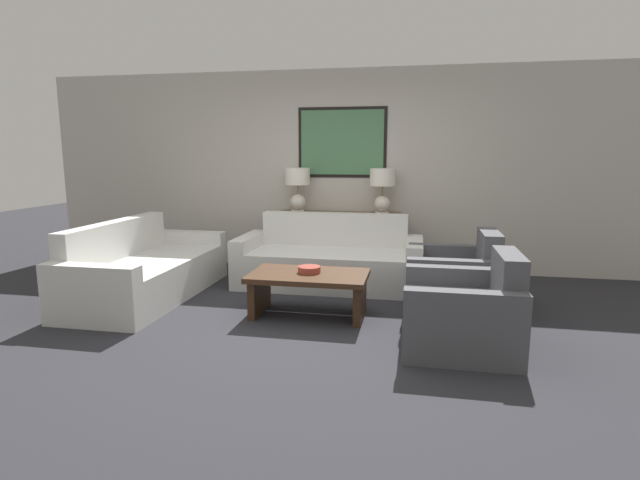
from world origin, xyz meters
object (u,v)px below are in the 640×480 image
table_lamp_right (382,185)px  coffee_table (309,285)px  table_lamp_left (298,184)px  couch_by_back_wall (330,262)px  decorative_bowl (310,269)px  armchair_near_camera (464,314)px  couch_by_side (145,272)px  armchair_near_back_wall (455,281)px  console_table (339,242)px

table_lamp_right → coffee_table: 2.14m
table_lamp_left → couch_by_back_wall: bearing=-51.6°
coffee_table → decorative_bowl: size_ratio=5.15×
table_lamp_right → decorative_bowl: table_lamp_right is taller
armchair_near_camera → table_lamp_left: bearing=129.0°
couch_by_side → coffee_table: couch_by_side is taller
table_lamp_left → armchair_near_back_wall: table_lamp_left is taller
couch_by_back_wall → couch_by_side: bearing=-155.3°
couch_by_back_wall → decorative_bowl: bearing=-89.8°
console_table → couch_by_back_wall: bearing=-90.0°
console_table → decorative_bowl: (0.00, -1.86, 0.06)m
table_lamp_right → couch_by_side: size_ratio=0.27×
couch_by_back_wall → coffee_table: size_ratio=1.92×
table_lamp_right → couch_by_back_wall: (-0.56, -0.70, -0.88)m
couch_by_back_wall → coffee_table: (-0.00, -1.18, 0.03)m
couch_by_back_wall → armchair_near_back_wall: 1.54m
console_table → decorative_bowl: bearing=-89.9°
table_lamp_right → couch_by_side: (-2.47, -1.58, -0.88)m
armchair_near_back_wall → decorative_bowl: bearing=-159.4°
couch_by_side → coffee_table: size_ratio=1.92×
decorative_bowl → armchair_near_camera: bearing=-22.2°
console_table → decorative_bowl: size_ratio=7.44×
coffee_table → decorative_bowl: bearing=75.2°
armchair_near_back_wall → armchair_near_camera: 1.10m
console_table → coffee_table: bearing=-90.0°
coffee_table → decorative_bowl: decorative_bowl is taller
console_table → armchair_near_camera: bearing=-59.9°
table_lamp_left → couch_by_back_wall: size_ratio=0.27×
console_table → couch_by_side: 2.48m
couch_by_side → armchair_near_back_wall: bearing=4.3°
table_lamp_right → armchair_near_back_wall: bearing=-57.5°
coffee_table → armchair_near_back_wall: 1.51m
console_table → coffee_table: 1.88m
console_table → coffee_table: size_ratio=1.45×
couch_by_back_wall → decorative_bowl: size_ratio=9.88×
decorative_bowl → table_lamp_left: bearing=106.9°
couch_by_back_wall → armchair_near_back_wall: bearing=-24.1°
decorative_bowl → table_lamp_right: bearing=73.4°
table_lamp_left → table_lamp_right: 1.12m
console_table → couch_by_side: (-1.91, -1.58, -0.12)m
table_lamp_right → armchair_near_back_wall: 1.81m
table_lamp_right → couch_by_back_wall: bearing=-128.4°
table_lamp_right → coffee_table: bearing=-106.6°
table_lamp_left → couch_by_side: bearing=-130.4°
coffee_table → armchair_near_back_wall: bearing=21.3°
table_lamp_left → coffee_table: table_lamp_left is taller
coffee_table → armchair_near_camera: size_ratio=1.22×
couch_by_side → armchair_near_camera: (3.32, -0.85, -0.00)m
decorative_bowl → armchair_near_camera: (1.40, -0.57, -0.18)m
armchair_near_back_wall → couch_by_side: bearing=-175.7°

